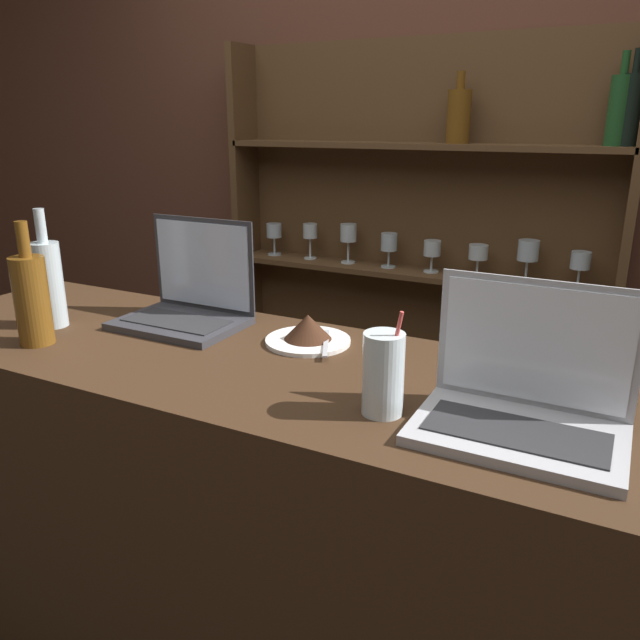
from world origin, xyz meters
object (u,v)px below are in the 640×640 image
water_glass (383,374)px  wine_bottle_amber (32,298)px  laptop_near (189,300)px  cake_plate (308,332)px  wine_bottle_clear (48,282)px  laptop_far (524,399)px

water_glass → wine_bottle_amber: (-0.84, -0.03, 0.03)m
wine_bottle_amber → laptop_near: bearing=53.1°
cake_plate → wine_bottle_amber: size_ratio=0.70×
laptop_near → wine_bottle_clear: size_ratio=1.04×
laptop_near → water_glass: bearing=-22.2°
laptop_near → water_glass: (0.62, -0.25, 0.01)m
water_glass → wine_bottle_clear: size_ratio=0.65×
laptop_near → laptop_far: size_ratio=0.92×
wine_bottle_clear → wine_bottle_amber: bearing=-55.9°
laptop_near → wine_bottle_amber: bearing=-126.9°
laptop_near → wine_bottle_clear: 0.34m
laptop_far → water_glass: bearing=-168.2°
laptop_far → cake_plate: (-0.51, 0.21, -0.03)m
wine_bottle_amber → cake_plate: bearing=27.5°
laptop_far → wine_bottle_amber: size_ratio=1.17×
laptop_far → wine_bottle_clear: bearing=178.5°
laptop_far → wine_bottle_clear: 1.14m
laptop_far → cake_plate: bearing=157.8°
laptop_far → wine_bottle_amber: wine_bottle_amber is taller
cake_plate → wine_bottle_amber: wine_bottle_amber is taller
laptop_near → water_glass: size_ratio=1.59×
wine_bottle_clear → wine_bottle_amber: size_ratio=1.04×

